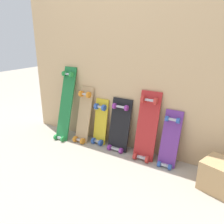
{
  "coord_description": "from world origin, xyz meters",
  "views": [
    {
      "loc": [
        1.21,
        -2.04,
        1.23
      ],
      "look_at": [
        0.0,
        -0.07,
        0.43
      ],
      "focal_mm": 36.62,
      "sensor_mm": 36.0,
      "label": 1
    }
  ],
  "objects_px": {
    "skateboard_green": "(65,107)",
    "skateboard_natural": "(83,117)",
    "skateboard_yellow": "(100,124)",
    "skateboard_black": "(119,128)",
    "skateboard_red": "(146,129)",
    "wooden_crate": "(219,176)",
    "skateboard_purple": "(169,142)"
  },
  "relations": [
    {
      "from": "skateboard_green",
      "to": "skateboard_natural",
      "type": "relative_size",
      "value": 1.31
    },
    {
      "from": "skateboard_red",
      "to": "skateboard_purple",
      "type": "xyz_separation_m",
      "value": [
        0.25,
        -0.0,
        -0.08
      ]
    },
    {
      "from": "skateboard_red",
      "to": "wooden_crate",
      "type": "distance_m",
      "value": 0.77
    },
    {
      "from": "skateboard_natural",
      "to": "skateboard_green",
      "type": "bearing_deg",
      "value": -171.83
    },
    {
      "from": "skateboard_purple",
      "to": "wooden_crate",
      "type": "bearing_deg",
      "value": -19.16
    },
    {
      "from": "skateboard_yellow",
      "to": "skateboard_black",
      "type": "height_order",
      "value": "skateboard_black"
    },
    {
      "from": "skateboard_black",
      "to": "skateboard_purple",
      "type": "bearing_deg",
      "value": -1.78
    },
    {
      "from": "skateboard_yellow",
      "to": "skateboard_red",
      "type": "distance_m",
      "value": 0.6
    },
    {
      "from": "skateboard_red",
      "to": "skateboard_purple",
      "type": "relative_size",
      "value": 1.24
    },
    {
      "from": "skateboard_red",
      "to": "wooden_crate",
      "type": "height_order",
      "value": "skateboard_red"
    },
    {
      "from": "skateboard_green",
      "to": "skateboard_natural",
      "type": "bearing_deg",
      "value": 8.17
    },
    {
      "from": "skateboard_yellow",
      "to": "skateboard_green",
      "type": "bearing_deg",
      "value": -170.46
    },
    {
      "from": "skateboard_green",
      "to": "skateboard_red",
      "type": "height_order",
      "value": "skateboard_green"
    },
    {
      "from": "skateboard_purple",
      "to": "skateboard_black",
      "type": "bearing_deg",
      "value": 178.22
    },
    {
      "from": "skateboard_natural",
      "to": "skateboard_purple",
      "type": "bearing_deg",
      "value": 0.46
    },
    {
      "from": "skateboard_green",
      "to": "skateboard_purple",
      "type": "height_order",
      "value": "skateboard_green"
    },
    {
      "from": "skateboard_black",
      "to": "wooden_crate",
      "type": "distance_m",
      "value": 1.08
    },
    {
      "from": "skateboard_natural",
      "to": "wooden_crate",
      "type": "height_order",
      "value": "skateboard_natural"
    },
    {
      "from": "skateboard_green",
      "to": "skateboard_natural",
      "type": "height_order",
      "value": "skateboard_green"
    },
    {
      "from": "skateboard_natural",
      "to": "skateboard_yellow",
      "type": "height_order",
      "value": "skateboard_natural"
    },
    {
      "from": "skateboard_yellow",
      "to": "skateboard_purple",
      "type": "xyz_separation_m",
      "value": [
        0.84,
        -0.03,
        0.0
      ]
    },
    {
      "from": "skateboard_green",
      "to": "skateboard_black",
      "type": "bearing_deg",
      "value": 4.87
    },
    {
      "from": "skateboard_natural",
      "to": "skateboard_purple",
      "type": "height_order",
      "value": "skateboard_natural"
    },
    {
      "from": "skateboard_green",
      "to": "skateboard_black",
      "type": "xyz_separation_m",
      "value": [
        0.72,
        0.06,
        -0.14
      ]
    },
    {
      "from": "skateboard_red",
      "to": "skateboard_natural",
      "type": "bearing_deg",
      "value": -179.17
    },
    {
      "from": "skateboard_natural",
      "to": "skateboard_purple",
      "type": "xyz_separation_m",
      "value": [
        1.04,
        0.01,
        -0.06
      ]
    },
    {
      "from": "skateboard_yellow",
      "to": "skateboard_purple",
      "type": "bearing_deg",
      "value": -2.22
    },
    {
      "from": "skateboard_natural",
      "to": "wooden_crate",
      "type": "relative_size",
      "value": 2.77
    },
    {
      "from": "skateboard_purple",
      "to": "skateboard_red",
      "type": "bearing_deg",
      "value": 179.25
    },
    {
      "from": "skateboard_purple",
      "to": "wooden_crate",
      "type": "distance_m",
      "value": 0.52
    },
    {
      "from": "skateboard_natural",
      "to": "skateboard_purple",
      "type": "distance_m",
      "value": 1.05
    },
    {
      "from": "skateboard_green",
      "to": "skateboard_red",
      "type": "bearing_deg",
      "value": 2.56
    }
  ]
}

